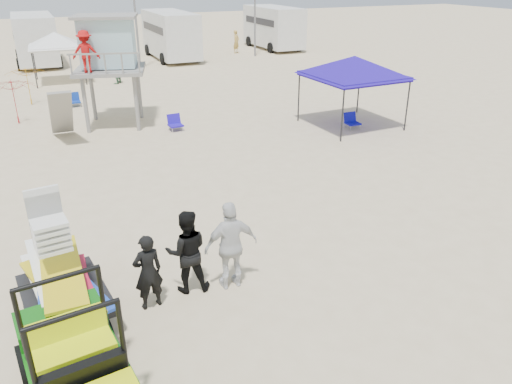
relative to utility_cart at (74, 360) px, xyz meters
name	(u,v)px	position (x,y,z in m)	size (l,w,h in m)	color
ground	(298,319)	(3.94, 0.51, -0.93)	(140.00, 140.00, 0.00)	beige
utility_cart	(74,360)	(0.00, 0.00, 0.00)	(1.62, 2.78, 2.01)	#0D590E
surf_trailer	(60,275)	(0.01, 2.34, 0.01)	(1.66, 2.71, 2.32)	black
man_left	(148,272)	(1.52, 2.04, -0.15)	(0.57, 0.37, 1.56)	black
man_mid	(187,252)	(2.37, 2.29, -0.05)	(0.86, 0.67, 1.77)	black
man_right	(231,246)	(3.22, 2.04, 0.01)	(1.11, 0.46, 1.90)	silver
lifeguard_tower	(105,47)	(3.08, 15.04, 2.25)	(3.30, 3.30, 4.28)	gray
canopy_blue	(355,60)	(12.05, 10.76, 1.78)	(3.44, 3.44, 3.27)	black
canopy_white_c	(54,35)	(1.81, 25.11, 1.71)	(2.88, 2.88, 3.20)	black
umbrella_a	(14,102)	(-0.62, 16.79, 0.00)	(2.05, 2.09, 1.88)	#A8121A
umbrella_b	(29,86)	(0.04, 20.05, -0.03)	(1.97, 2.00, 1.80)	orange
beach_chair_a	(74,100)	(1.89, 18.96, -0.62)	(0.54, 0.58, 0.64)	navy
beach_chair_b	(175,122)	(5.21, 13.19, -0.62)	(0.58, 0.62, 0.64)	#2010AF
beach_chair_c	(351,121)	(11.91, 10.44, -0.62)	(0.56, 0.59, 0.64)	#0E0E98
rv_mid_left	(35,37)	(0.94, 32.00, 0.86)	(2.65, 6.50, 3.25)	silver
rv_mid_right	(170,33)	(9.94, 30.50, 0.87)	(2.64, 7.00, 3.25)	silver
rv_far_right	(273,26)	(18.94, 32.00, 0.86)	(2.64, 6.60, 3.25)	silver
light_pole_left	(134,4)	(6.94, 27.51, 3.07)	(0.14, 0.14, 8.00)	slate
distant_beachgoers	(171,57)	(8.74, 26.30, -0.12)	(11.45, 8.46, 1.73)	#BB9646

